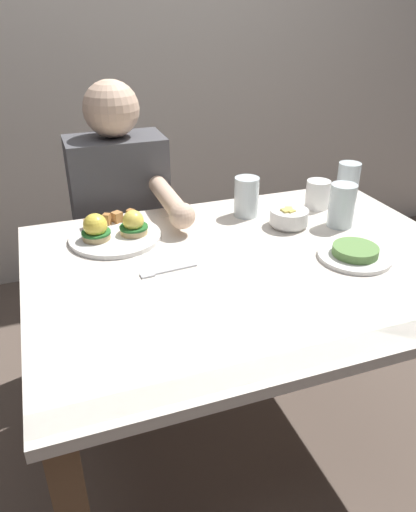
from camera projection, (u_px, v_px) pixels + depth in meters
name	position (u px, v px, depth m)	size (l,w,h in m)	color
ground_plane	(244.00, 450.00, 1.66)	(6.00, 6.00, 0.00)	brown
back_wall	(128.00, 16.00, 2.29)	(4.80, 0.10, 2.60)	silver
dining_table	(252.00, 294.00, 1.36)	(1.20, 0.90, 0.74)	silver
eggs_benedict_plate	(114.00, 232.00, 1.42)	(0.27, 0.27, 0.09)	white
fruit_bowl	(289.00, 217.00, 1.50)	(0.12, 0.12, 0.06)	white
coffee_mug	(318.00, 193.00, 1.63)	(0.11, 0.08, 0.09)	white
fork	(165.00, 271.00, 1.26)	(0.16, 0.03, 0.00)	silver
water_glass_near	(246.00, 198.00, 1.56)	(0.08, 0.08, 0.13)	silver
water_glass_far	(342.00, 207.00, 1.49)	(0.08, 0.08, 0.14)	silver
water_glass_extra	(347.00, 184.00, 1.68)	(0.08, 0.08, 0.14)	silver
side_plate	(355.00, 254.00, 1.32)	(0.20, 0.20, 0.04)	white
diner_person	(124.00, 220.00, 1.78)	(0.34, 0.54, 1.14)	#33333D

